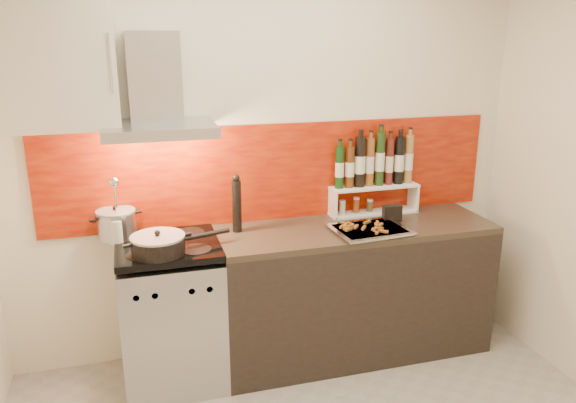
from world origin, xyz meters
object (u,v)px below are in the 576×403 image
object	(u,v)px
range_stove	(172,314)
stock_pot	(117,224)
pepper_mill	(237,204)
baking_tray	(369,229)
counter	(353,289)
saute_pan	(159,244)

from	to	relation	value
range_stove	stock_pot	size ratio (longest dim) A/B	3.93
stock_pot	pepper_mill	size ratio (longest dim) A/B	0.63
stock_pot	pepper_mill	xyz separation A→B (m)	(0.72, -0.07, 0.08)
range_stove	baking_tray	size ratio (longest dim) A/B	1.86
range_stove	pepper_mill	size ratio (longest dim) A/B	2.46
counter	stock_pot	distance (m)	1.59
range_stove	saute_pan	size ratio (longest dim) A/B	1.58
saute_pan	pepper_mill	size ratio (longest dim) A/B	1.56
counter	stock_pot	xyz separation A→B (m)	(-1.48, 0.18, 0.55)
pepper_mill	baking_tray	bearing A→B (deg)	-16.65
saute_pan	baking_tray	world-z (taller)	saute_pan
stock_pot	baking_tray	size ratio (longest dim) A/B	0.47
range_stove	counter	bearing A→B (deg)	0.23
saute_pan	pepper_mill	distance (m)	0.57
pepper_mill	baking_tray	distance (m)	0.85
saute_pan	range_stove	bearing A→B (deg)	70.80
range_stove	pepper_mill	distance (m)	0.79
stock_pot	saute_pan	bearing A→B (deg)	-55.96
stock_pot	baking_tray	bearing A→B (deg)	-11.60
stock_pot	range_stove	bearing A→B (deg)	-34.02
counter	pepper_mill	size ratio (longest dim) A/B	4.86
counter	saute_pan	world-z (taller)	saute_pan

